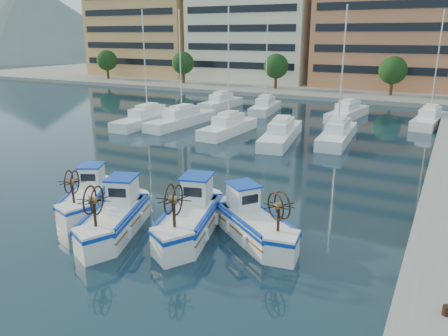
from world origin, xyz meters
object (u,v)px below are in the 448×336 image
fishing_boat_c (190,216)px  fishing_boat_d (254,222)px  fishing_boat_b (115,216)px  fishing_boat_a (87,196)px

fishing_boat_c → fishing_boat_d: size_ratio=1.11×
fishing_boat_c → fishing_boat_d: 3.04m
fishing_boat_b → fishing_boat_c: 3.60m
fishing_boat_a → fishing_boat_d: fishing_boat_d is taller
fishing_boat_b → fishing_boat_c: fishing_boat_c is taller
fishing_boat_a → fishing_boat_b: (3.27, -1.49, 0.07)m
fishing_boat_a → fishing_boat_c: size_ratio=0.88×
fishing_boat_d → fishing_boat_a: bearing=132.8°
fishing_boat_a → fishing_boat_b: bearing=-51.1°
fishing_boat_a → fishing_boat_b: 3.59m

